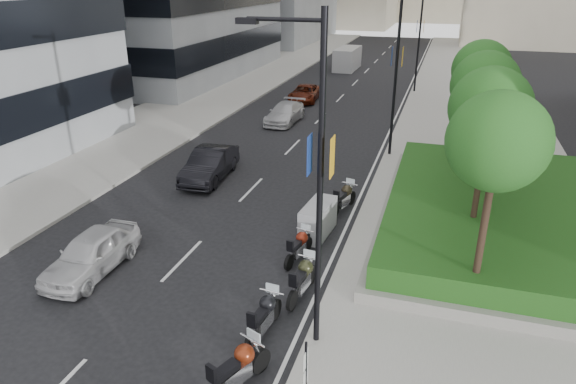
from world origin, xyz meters
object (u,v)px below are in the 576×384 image
at_px(lamp_post_1, 393,67).
at_px(car_b, 210,164).
at_px(car_a, 91,253).
at_px(motorcycle_1, 238,369).
at_px(motorcycle_6, 344,198).
at_px(motorcycle_4, 299,246).
at_px(lamp_post_0, 314,176).
at_px(motorcycle_3, 303,278).
at_px(delivery_van, 347,60).
at_px(motorcycle_5, 318,220).
at_px(motorcycle_2, 264,316).
at_px(lamp_post_2, 418,33).
at_px(parking_sign, 306,381).
at_px(car_d, 305,93).
at_px(car_c, 285,113).

xyz_separation_m(lamp_post_1, car_b, (-8.14, -6.26, -4.29)).
bearing_deg(car_a, motorcycle_1, -28.36).
bearing_deg(motorcycle_6, motorcycle_1, -166.57).
bearing_deg(motorcycle_4, lamp_post_0, -148.69).
bearing_deg(motorcycle_3, car_b, 46.96).
bearing_deg(motorcycle_4, car_b, 56.67).
relative_size(motorcycle_1, delivery_van, 0.42).
bearing_deg(motorcycle_5, lamp_post_0, -162.39).
bearing_deg(delivery_van, motorcycle_6, -77.66).
height_order(motorcycle_2, car_a, car_a).
bearing_deg(motorcycle_4, motorcycle_5, 6.38).
height_order(lamp_post_0, motorcycle_4, lamp_post_0).
height_order(lamp_post_2, delivery_van, lamp_post_2).
bearing_deg(parking_sign, motorcycle_5, 102.40).
bearing_deg(lamp_post_2, car_d, -144.16).
bearing_deg(delivery_van, car_b, -89.10).
bearing_deg(car_d, car_c, -89.31).
xyz_separation_m(lamp_post_1, delivery_van, (-7.88, 27.99, -3.99)).
height_order(lamp_post_1, motorcycle_5, lamp_post_1).
bearing_deg(car_d, delivery_van, 85.91).
relative_size(lamp_post_2, car_a, 2.14).
relative_size(motorcycle_2, car_b, 0.48).
bearing_deg(lamp_post_0, lamp_post_2, 90.00).
relative_size(motorcycle_5, car_c, 0.50).
height_order(parking_sign, motorcycle_5, parking_sign).
bearing_deg(delivery_van, parking_sign, -78.58).
bearing_deg(lamp_post_0, motorcycle_2, -179.24).
height_order(motorcycle_1, motorcycle_3, motorcycle_1).
relative_size(motorcycle_6, car_d, 0.47).
bearing_deg(motorcycle_6, car_c, 43.01).
bearing_deg(lamp_post_0, motorcycle_5, 102.43).
relative_size(lamp_post_1, car_a, 2.14).
bearing_deg(motorcycle_1, delivery_van, 30.23).
bearing_deg(delivery_van, motorcycle_3, -79.34).
bearing_deg(motorcycle_2, motorcycle_1, -171.47).
relative_size(lamp_post_0, motorcycle_5, 3.86).
xyz_separation_m(motorcycle_3, car_b, (-7.29, 8.55, 0.16)).
relative_size(motorcycle_2, car_d, 0.49).
distance_m(motorcycle_2, car_b, 12.71).
relative_size(car_d, delivery_van, 0.84).
relative_size(motorcycle_2, delivery_van, 0.41).
distance_m(motorcycle_1, car_d, 32.11).
bearing_deg(car_a, delivery_van, 89.03).
distance_m(lamp_post_1, motorcycle_5, 11.56).
bearing_deg(car_b, delivery_van, 85.25).
distance_m(parking_sign, motorcycle_4, 7.70).
height_order(car_c, delivery_van, delivery_van).
distance_m(lamp_post_1, delivery_van, 29.35).
bearing_deg(motorcycle_5, car_a, 131.15).
height_order(parking_sign, delivery_van, parking_sign).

